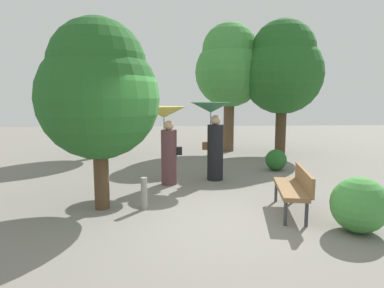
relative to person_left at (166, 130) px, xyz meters
The scene contains 11 objects.
ground_plane 2.98m from the person_left, 75.47° to the right, with size 40.00×40.00×0.00m, color slate.
person_left is the anchor object (origin of this frame).
person_right 1.26m from the person_left, 17.94° to the left, with size 1.04×1.04×2.02m.
park_bench 3.42m from the person_left, 43.41° to the right, with size 0.76×1.56×0.83m.
tree_near_left 2.37m from the person_left, 123.97° to the right, with size 2.27×2.27×3.59m.
tree_near_right 6.54m from the person_left, 46.22° to the left, with size 3.02×3.02×5.04m.
tree_mid_left 4.90m from the person_left, 120.96° to the left, with size 2.27×2.27×3.93m.
tree_mid_right 6.05m from the person_left, 64.92° to the left, with size 2.70×2.70×5.03m.
bush_path_left 4.56m from the person_left, 45.93° to the right, with size 0.89×0.89×0.89m, color #428C3D.
bush_path_right 3.66m from the person_left, 23.91° to the left, with size 0.62×0.62×0.62m, color #235B23.
path_marker_post 2.21m from the person_left, 101.81° to the right, with size 0.12×0.12×0.62m, color gray.
Camera 1 is at (-0.52, -5.67, 2.13)m, focal length 31.65 mm.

